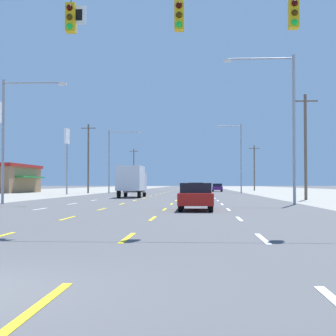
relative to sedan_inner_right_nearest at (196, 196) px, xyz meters
name	(u,v)px	position (x,y,z in m)	size (l,w,h in m)	color
ground_plane	(172,194)	(-3.47, 44.88, -0.76)	(572.00, 572.00, 0.00)	#4C4C4F
lot_apron_left	(0,194)	(-28.22, 44.88, -0.75)	(28.00, 440.00, 0.01)	gray
lane_markings	(181,190)	(-3.47, 83.38, -0.75)	(10.64, 227.60, 0.01)	white
signal_span_wire	(83,67)	(-3.56, -11.37, 4.39)	(25.49, 0.53, 8.78)	brown
sedan_inner_right_nearest	(196,196)	(0.00, 0.00, 0.00)	(1.80, 4.50, 1.46)	red
box_truck_inner_left_near	(132,180)	(-6.76, 25.77, 1.08)	(2.40, 7.20, 3.23)	silver
hatchback_inner_right_mid	(196,190)	(-0.11, 28.11, 0.03)	(1.72, 3.90, 1.54)	black
suv_far_left_midfar	(136,186)	(-10.35, 59.72, 0.27)	(1.98, 4.90, 1.98)	#4C196B
sedan_far_right_far	(217,187)	(3.55, 65.43, 0.00)	(1.80, 4.50, 1.46)	#4C196B
pole_sign_left_row_2	(67,144)	(-17.41, 40.52, 5.95)	(0.24, 1.98, 8.84)	gray
streetlight_left_row_0	(10,130)	(-13.09, 8.01, 4.45)	(4.61, 0.26, 8.79)	gray
streetlight_right_row_0	(286,117)	(6.17, 8.01, 5.26)	(4.88, 0.26, 10.29)	gray
streetlight_left_row_1	(113,156)	(-13.04, 51.41, 4.97)	(5.09, 0.26, 9.69)	gray
streetlight_right_row_1	(239,154)	(6.34, 51.41, 5.25)	(3.81, 0.26, 10.53)	gray
utility_pole_right_row_0	(306,145)	(9.64, 18.69, 4.12)	(2.20, 0.26, 9.36)	brown
utility_pole_left_row_1	(88,157)	(-16.39, 49.23, 4.64)	(2.20, 0.26, 10.40)	brown
utility_pole_right_row_2	(254,167)	(11.68, 79.27, 4.09)	(2.20, 0.26, 9.30)	brown
utility_pole_left_row_3	(134,168)	(-16.49, 105.14, 4.65)	(2.20, 0.26, 10.42)	brown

